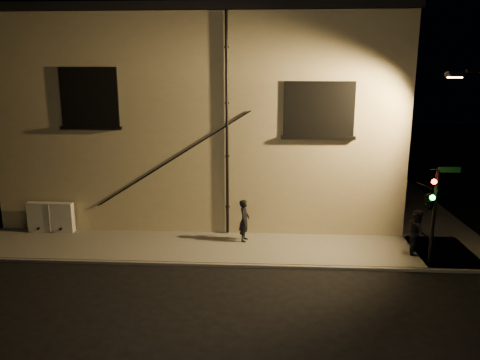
# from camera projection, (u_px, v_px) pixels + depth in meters

# --- Properties ---
(ground) EXTENTS (90.00, 90.00, 0.00)m
(ground) POSITION_uv_depth(u_px,v_px,m) (274.00, 267.00, 15.52)
(ground) COLOR black
(sidewalk) EXTENTS (21.00, 16.00, 0.12)m
(sidewalk) POSITION_uv_depth(u_px,v_px,m) (302.00, 224.00, 19.71)
(sidewalk) COLOR #64625A
(sidewalk) RESTS_ON ground
(building) EXTENTS (16.20, 12.23, 8.80)m
(building) POSITION_uv_depth(u_px,v_px,m) (214.00, 111.00, 23.44)
(building) COLOR #C4B68D
(building) RESTS_ON ground
(utility_cabinet) EXTENTS (1.81, 0.30, 1.19)m
(utility_cabinet) POSITION_uv_depth(u_px,v_px,m) (51.00, 217.00, 18.50)
(utility_cabinet) COLOR silver
(utility_cabinet) RESTS_ON sidewalk
(pedestrian_a) EXTENTS (0.46, 0.63, 1.59)m
(pedestrian_a) POSITION_uv_depth(u_px,v_px,m) (244.00, 220.00, 17.46)
(pedestrian_a) COLOR black
(pedestrian_a) RESTS_ON sidewalk
(pedestrian_b) EXTENTS (0.75, 0.88, 1.59)m
(pedestrian_b) POSITION_uv_depth(u_px,v_px,m) (417.00, 232.00, 16.21)
(pedestrian_b) COLOR black
(pedestrian_b) RESTS_ON sidewalk
(traffic_signal) EXTENTS (1.32, 1.92, 3.25)m
(traffic_signal) POSITION_uv_depth(u_px,v_px,m) (430.00, 200.00, 15.06)
(traffic_signal) COLOR black
(traffic_signal) RESTS_ON sidewalk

